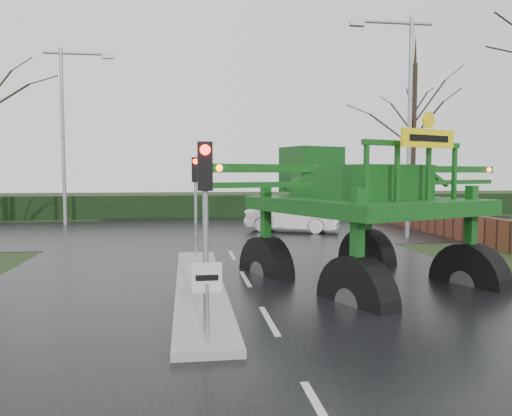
{
  "coord_description": "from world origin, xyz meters",
  "views": [
    {
      "loc": [
        -1.64,
        -9.71,
        2.98
      ],
      "look_at": [
        0.33,
        4.2,
        2.0
      ],
      "focal_mm": 35.0,
      "sensor_mm": 36.0,
      "label": 1
    }
  ],
  "objects": [
    {
      "name": "road_cross",
      "position": [
        0.0,
        16.0,
        0.01
      ],
      "size": [
        80.0,
        12.0,
        0.02
      ],
      "primitive_type": "cube",
      "color": "black",
      "rests_on": "ground"
    },
    {
      "name": "median_island",
      "position": [
        -1.3,
        3.0,
        0.09
      ],
      "size": [
        1.2,
        10.0,
        0.16
      ],
      "primitive_type": "cube",
      "color": "gray",
      "rests_on": "ground"
    },
    {
      "name": "crop_sprayer",
      "position": [
        2.11,
        1.32,
        2.63
      ],
      "size": [
        9.29,
        7.47,
        5.56
      ],
      "rotation": [
        0.0,
        0.0,
        0.39
      ],
      "color": "black",
      "rests_on": "ground"
    },
    {
      "name": "white_sedan",
      "position": [
        3.71,
        15.02,
        0.0
      ],
      "size": [
        4.9,
        3.31,
        1.53
      ],
      "primitive_type": "imported",
      "rotation": [
        0.0,
        0.0,
        1.17
      ],
      "color": "white",
      "rests_on": "ground"
    },
    {
      "name": "road_main",
      "position": [
        0.0,
        10.0,
        0.0
      ],
      "size": [
        14.0,
        80.0,
        0.02
      ],
      "primitive_type": "cube",
      "color": "black",
      "rests_on": "ground"
    },
    {
      "name": "traffic_signal_near",
      "position": [
        -1.3,
        -1.01,
        2.59
      ],
      "size": [
        0.26,
        0.33,
        3.52
      ],
      "color": "gray",
      "rests_on": "ground"
    },
    {
      "name": "street_light_right",
      "position": [
        8.19,
        12.0,
        5.99
      ],
      "size": [
        3.85,
        0.3,
        10.0
      ],
      "color": "gray",
      "rests_on": "ground"
    },
    {
      "name": "ground",
      "position": [
        0.0,
        0.0,
        0.0
      ],
      "size": [
        140.0,
        140.0,
        0.0
      ],
      "primitive_type": "plane",
      "color": "black",
      "rests_on": "ground"
    },
    {
      "name": "traffic_signal_mid",
      "position": [
        -1.3,
        7.49,
        2.59
      ],
      "size": [
        0.26,
        0.33,
        3.52
      ],
      "color": "gray",
      "rests_on": "ground"
    },
    {
      "name": "keep_left_sign",
      "position": [
        -1.3,
        -1.5,
        1.06
      ],
      "size": [
        0.5,
        0.07,
        1.35
      ],
      "color": "gray",
      "rests_on": "ground"
    },
    {
      "name": "traffic_signal_far",
      "position": [
        6.5,
        20.01,
        2.59
      ],
      "size": [
        0.26,
        0.33,
        3.52
      ],
      "rotation": [
        0.0,
        0.0,
        3.14
      ],
      "color": "gray",
      "rests_on": "ground"
    },
    {
      "name": "tree_right_far",
      "position": [
        13.0,
        21.0,
        6.5
      ],
      "size": [
        7.0,
        7.0,
        12.05
      ],
      "color": "black",
      "rests_on": "ground"
    },
    {
      "name": "brick_wall",
      "position": [
        10.5,
        16.0,
        0.6
      ],
      "size": [
        0.4,
        20.0,
        1.2
      ],
      "primitive_type": "cube",
      "color": "#592D1E",
      "rests_on": "ground"
    },
    {
      "name": "hedge_row",
      "position": [
        0.0,
        24.0,
        0.75
      ],
      "size": [
        44.0,
        0.9,
        1.5
      ],
      "primitive_type": "cube",
      "color": "black",
      "rests_on": "ground"
    },
    {
      "name": "street_light_left_far",
      "position": [
        -8.19,
        20.0,
        5.99
      ],
      "size": [
        3.85,
        0.3,
        10.0
      ],
      "color": "gray",
      "rests_on": "ground"
    }
  ]
}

